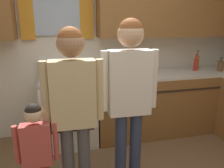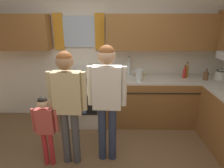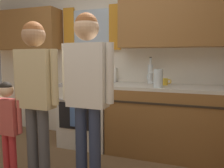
% 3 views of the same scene
% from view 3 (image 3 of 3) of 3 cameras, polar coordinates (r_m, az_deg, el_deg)
% --- Properties ---
extents(back_wall_unit, '(4.60, 0.42, 2.60)m').
position_cam_3_polar(back_wall_unit, '(3.27, 2.81, 10.29)').
color(back_wall_unit, silver).
rests_on(back_wall_unit, ground).
extents(stove_oven, '(0.70, 0.67, 1.10)m').
position_cam_3_polar(stove_oven, '(3.25, -6.15, -7.21)').
color(stove_oven, silver).
rests_on(stove_oven, ground).
extents(bottle_tall_clear, '(0.07, 0.07, 0.37)m').
position_cam_3_polar(bottle_tall_clear, '(3.08, 9.92, 2.75)').
color(bottle_tall_clear, silver).
rests_on(bottle_tall_clear, kitchen_counter_run).
extents(mug_mustard_yellow, '(0.12, 0.08, 0.09)m').
position_cam_3_polar(mug_mustard_yellow, '(2.93, 13.70, 0.59)').
color(mug_mustard_yellow, gold).
rests_on(mug_mustard_yellow, kitchen_counter_run).
extents(water_pitcher, '(0.19, 0.11, 0.22)m').
position_cam_3_polar(water_pitcher, '(2.68, 11.75, 1.49)').
color(water_pitcher, silver).
rests_on(water_pitcher, kitchen_counter_run).
extents(adult_holding_child, '(0.49, 0.21, 1.58)m').
position_cam_3_polar(adult_holding_child, '(2.19, -19.22, -0.26)').
color(adult_holding_child, '#4C4C51').
rests_on(adult_holding_child, ground).
extents(adult_in_plaid, '(0.51, 0.22, 1.64)m').
position_cam_3_polar(adult_in_plaid, '(1.99, -6.47, 0.51)').
color(adult_in_plaid, '#2D3856').
rests_on(adult_in_plaid, ground).
extents(small_child, '(0.34, 0.14, 1.02)m').
position_cam_3_polar(small_child, '(2.42, -25.47, -8.49)').
color(small_child, red).
rests_on(small_child, ground).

